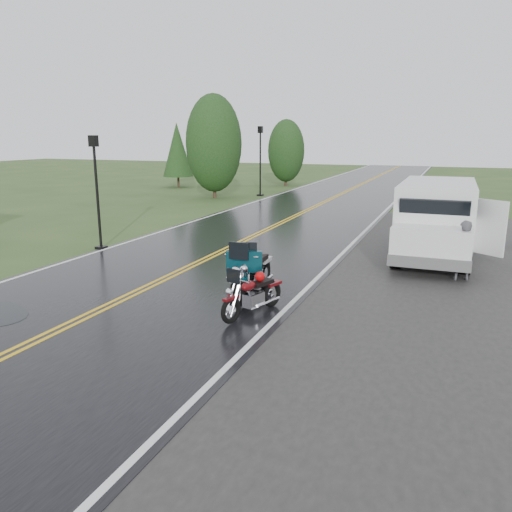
{
  "coord_description": "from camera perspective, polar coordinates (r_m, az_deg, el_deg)",
  "views": [
    {
      "loc": [
        7.07,
        -8.68,
        3.76
      ],
      "look_at": [
        2.8,
        2.0,
        1.0
      ],
      "focal_mm": 35.0,
      "sensor_mm": 36.0,
      "label": 1
    }
  ],
  "objects": [
    {
      "name": "motorcycle_silver",
      "position": [
        10.81,
        -2.19,
        -2.79
      ],
      "size": [
        1.0,
        2.52,
        1.47
      ],
      "primitive_type": null,
      "rotation": [
        0.0,
        0.0,
        0.04
      ],
      "color": "#A0A3A7",
      "rests_on": "ground"
    },
    {
      "name": "ground",
      "position": [
        11.81,
        -16.52,
        -5.65
      ],
      "size": [
        120.0,
        120.0,
        0.0
      ],
      "primitive_type": "plane",
      "color": "#2D471E",
      "rests_on": "ground"
    },
    {
      "name": "tree_left_mid",
      "position": [
        31.52,
        -4.83,
        11.53
      ],
      "size": [
        3.46,
        3.46,
        5.4
      ],
      "primitive_type": null,
      "color": "#1E3D19",
      "rests_on": "ground"
    },
    {
      "name": "van_white",
      "position": [
        14.87,
        15.92,
        3.09
      ],
      "size": [
        2.33,
        6.15,
        2.41
      ],
      "primitive_type": null,
      "rotation": [
        0.0,
        0.0,
        0.0
      ],
      "color": "silver",
      "rests_on": "ground"
    },
    {
      "name": "motorcycle_teal",
      "position": [
        10.98,
        -1.36,
        -2.54
      ],
      "size": [
        1.69,
        2.63,
        1.46
      ],
      "primitive_type": null,
      "rotation": [
        0.0,
        0.0,
        0.35
      ],
      "color": "#042B33",
      "rests_on": "ground"
    },
    {
      "name": "pine_left_far",
      "position": [
        38.59,
        -8.96,
        11.23
      ],
      "size": [
        2.25,
        2.25,
        4.68
      ],
      "primitive_type": null,
      "color": "#1E3D19",
      "rests_on": "ground"
    },
    {
      "name": "lamp_post_near_left",
      "position": [
        17.66,
        -17.69,
        6.9
      ],
      "size": [
        0.33,
        0.33,
        3.85
      ],
      "primitive_type": null,
      "color": "black",
      "rests_on": "ground"
    },
    {
      "name": "road",
      "position": [
        20.32,
        1.05,
        2.89
      ],
      "size": [
        8.0,
        100.0,
        0.04
      ],
      "primitive_type": "cube",
      "color": "black",
      "rests_on": "ground"
    },
    {
      "name": "tree_left_far",
      "position": [
        39.42,
        3.46,
        11.16
      ],
      "size": [
        2.82,
        2.82,
        4.33
      ],
      "primitive_type": null,
      "color": "#1E3D19",
      "rests_on": "ground"
    },
    {
      "name": "person_at_van",
      "position": [
        14.23,
        22.55,
        0.47
      ],
      "size": [
        0.69,
        0.58,
        1.61
      ],
      "primitive_type": "imported",
      "rotation": [
        0.0,
        0.0,
        3.52
      ],
      "color": "#444448",
      "rests_on": "ground"
    },
    {
      "name": "motorcycle_red",
      "position": [
        10.09,
        -2.9,
        -5.05
      ],
      "size": [
        1.21,
        2.0,
        1.11
      ],
      "primitive_type": null,
      "rotation": [
        0.0,
        0.0,
        -0.3
      ],
      "color": "#5B0A0E",
      "rests_on": "ground"
    },
    {
      "name": "lamp_post_far_left",
      "position": [
        32.52,
        0.49,
        10.79
      ],
      "size": [
        0.38,
        0.38,
        4.45
      ],
      "primitive_type": null,
      "color": "black",
      "rests_on": "ground"
    }
  ]
}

